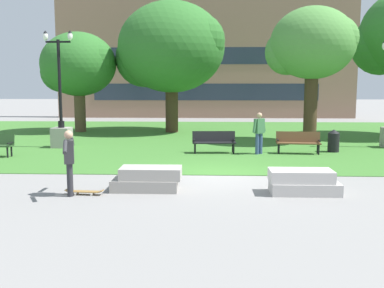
% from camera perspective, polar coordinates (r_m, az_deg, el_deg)
% --- Properties ---
extents(ground_plane, '(140.00, 140.00, 0.00)m').
position_cam_1_polar(ground_plane, '(14.32, 3.34, -4.03)').
color(ground_plane, gray).
extents(grass_lawn, '(40.00, 20.00, 0.02)m').
position_cam_1_polar(grass_lawn, '(24.20, 2.90, 0.81)').
color(grass_lawn, '#3D752D').
rests_on(grass_lawn, ground).
extents(concrete_block_center, '(1.89, 0.90, 0.64)m').
position_cam_1_polar(concrete_block_center, '(12.39, -5.63, -4.46)').
color(concrete_block_center, '#9E9991').
rests_on(concrete_block_center, ground).
extents(concrete_block_left, '(1.83, 0.90, 0.64)m').
position_cam_1_polar(concrete_block_left, '(12.31, 13.89, -4.73)').
color(concrete_block_left, '#BCB7B2').
rests_on(concrete_block_left, ground).
extents(person_skateboarder, '(0.37, 1.56, 1.71)m').
position_cam_1_polar(person_skateboarder, '(12.04, -15.32, -1.79)').
color(person_skateboarder, '#28282D').
rests_on(person_skateboarder, ground).
extents(skateboard, '(1.03, 0.29, 0.14)m').
position_cam_1_polar(skateboard, '(12.20, -13.50, -5.89)').
color(skateboard, olive).
rests_on(skateboard, ground).
extents(park_bench_near_left, '(1.84, 0.68, 0.90)m').
position_cam_1_polar(park_bench_near_left, '(19.10, 13.34, 0.36)').
color(park_bench_near_left, brown).
rests_on(park_bench_near_left, grass_lawn).
extents(park_bench_far_left, '(1.83, 0.65, 0.90)m').
position_cam_1_polar(park_bench_far_left, '(18.79, 2.80, 0.44)').
color(park_bench_far_left, black).
rests_on(park_bench_far_left, grass_lawn).
extents(lamp_post_center, '(1.32, 0.80, 5.21)m').
position_cam_1_polar(lamp_post_center, '(21.21, -16.27, 2.42)').
color(lamp_post_center, gray).
rests_on(lamp_post_center, grass_lawn).
extents(tree_far_right, '(4.66, 4.43, 5.91)m').
position_cam_1_polar(tree_far_right, '(27.86, -14.32, 9.65)').
color(tree_far_right, brown).
rests_on(tree_far_right, grass_lawn).
extents(tree_far_left, '(4.27, 4.06, 6.54)m').
position_cam_1_polar(tree_far_left, '(22.79, 14.94, 12.05)').
color(tree_far_left, '#42301E').
rests_on(tree_far_left, grass_lawn).
extents(tree_near_left, '(6.55, 6.23, 7.65)m').
position_cam_1_polar(tree_near_left, '(26.90, -2.80, 12.02)').
color(tree_near_left, '#42301E').
rests_on(tree_near_left, grass_lawn).
extents(trash_bin, '(0.49, 0.49, 0.96)m').
position_cam_1_polar(trash_bin, '(19.97, 17.54, 0.42)').
color(trash_bin, black).
rests_on(trash_bin, grass_lawn).
extents(person_bystander_near_lawn, '(0.64, 0.62, 1.71)m').
position_cam_1_polar(person_bystander_near_lawn, '(18.60, 8.53, 1.67)').
color(person_bystander_near_lawn, '#384C7A').
rests_on(person_bystander_near_lawn, grass_lawn).
extents(building_facade_distant, '(25.19, 1.03, 10.05)m').
position_cam_1_polar(building_facade_distant, '(38.58, 1.73, 10.82)').
color(building_facade_distant, '#8E6B56').
rests_on(building_facade_distant, ground).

